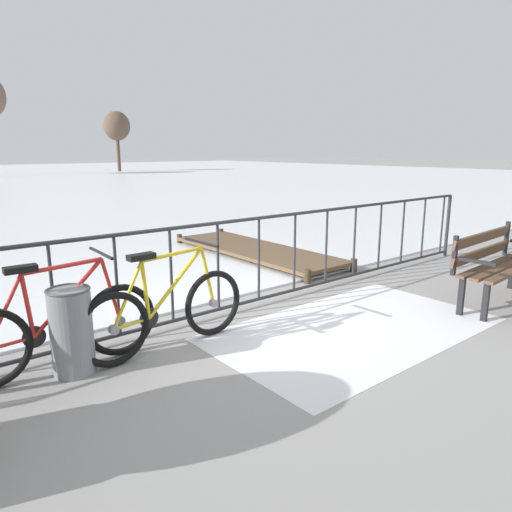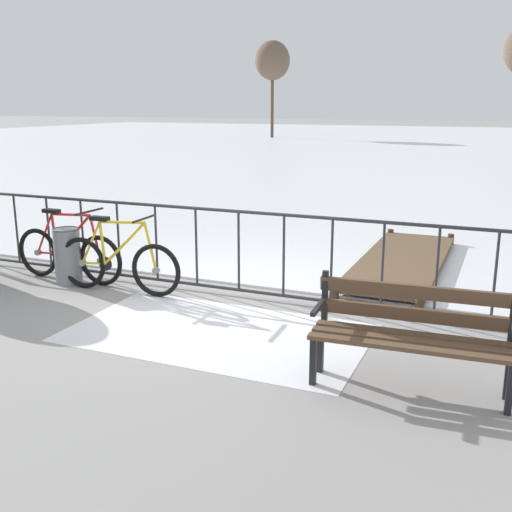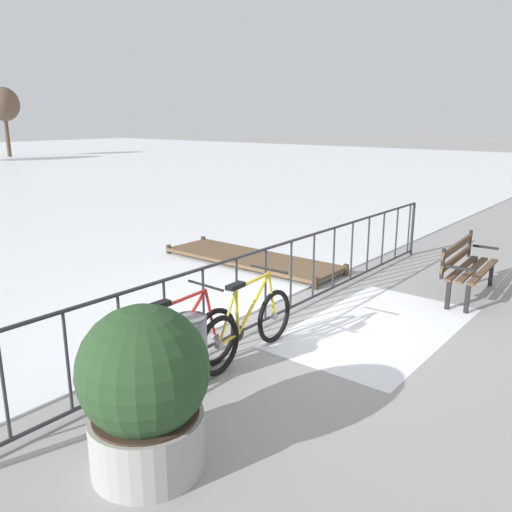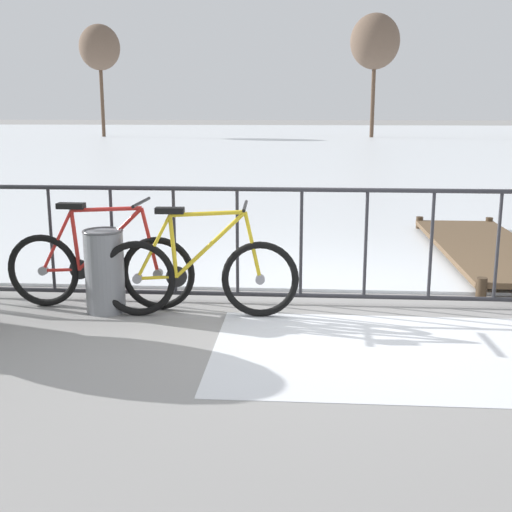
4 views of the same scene
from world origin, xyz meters
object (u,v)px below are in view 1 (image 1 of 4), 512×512
Objects in this scene: bicycle_second at (167,312)px; park_bench at (494,261)px; bicycle_near_railing at (58,330)px; trash_bin at (72,331)px.

bicycle_second is 3.95m from park_bench.
park_bench is at bearing -16.82° from bicycle_near_railing.
park_bench is 2.22× the size of trash_bin.
bicycle_second is at bearing -5.10° from trash_bin.
bicycle_near_railing is at bearing 127.25° from trash_bin.
park_bench is (4.66, -1.41, 0.14)m from bicycle_near_railing.
trash_bin is at bearing 174.90° from bicycle_second.
bicycle_near_railing reaches higher than park_bench.
bicycle_near_railing is 0.93m from bicycle_second.
bicycle_second is (0.91, -0.18, 0.00)m from bicycle_near_railing.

